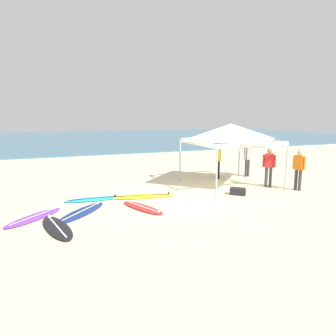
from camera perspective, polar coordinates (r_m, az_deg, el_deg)
ground_plane at (r=11.74m, az=1.39°, el=-5.53°), size 80.00×80.00×0.00m
sea at (r=42.40m, az=-15.91°, el=5.30°), size 80.00×36.00×0.10m
canopy_tent at (r=13.73m, az=11.64°, el=6.62°), size 3.47×3.47×2.75m
surfboard_cyan at (r=11.72m, az=-13.83°, el=-5.67°), size 2.05×0.62×0.19m
surfboard_navy at (r=10.30m, az=-15.75°, el=-7.90°), size 1.99×2.13×0.19m
surfboard_black at (r=9.16m, az=-20.03°, el=-10.39°), size 1.04×2.29×0.19m
surfboard_red at (r=10.41m, az=-4.77°, el=-7.37°), size 1.23×2.07×0.19m
surfboard_purple at (r=10.29m, az=-23.69°, el=-8.40°), size 1.90×1.88×0.19m
surfboard_yellow at (r=11.83m, az=-4.71°, el=-5.26°), size 2.56×1.13×0.19m
person_grey at (r=16.09m, az=14.66°, el=1.93°), size 0.54×0.30×1.71m
person_red at (r=13.91m, az=18.35°, el=0.55°), size 0.45×0.40×1.71m
person_yellow at (r=15.29m, az=9.46°, el=1.72°), size 0.37×0.49×1.71m
person_orange at (r=13.79m, az=23.25°, el=0.17°), size 0.31×0.53×1.71m
gear_bag_near_tent at (r=12.40m, az=12.91°, el=-4.28°), size 0.66×0.64×0.28m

